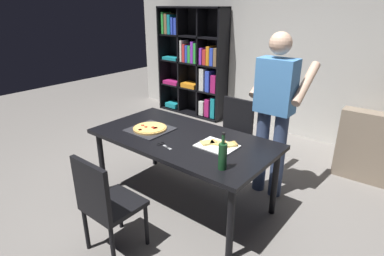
{
  "coord_description": "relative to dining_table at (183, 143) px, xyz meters",
  "views": [
    {
      "loc": [
        1.89,
        -2.19,
        1.99
      ],
      "look_at": [
        0.0,
        0.15,
        0.8
      ],
      "focal_mm": 29.39,
      "sensor_mm": 36.0,
      "label": 1
    }
  ],
  "objects": [
    {
      "name": "kitchen_scissors",
      "position": [
        -0.01,
        -0.27,
        0.07
      ],
      "size": [
        0.2,
        0.1,
        0.01
      ],
      "color": "silver",
      "rests_on": "dining_table"
    },
    {
      "name": "dining_table",
      "position": [
        0.0,
        0.0,
        0.0
      ],
      "size": [
        1.84,
        0.97,
        0.75
      ],
      "color": "black",
      "rests_on": "ground_plane"
    },
    {
      "name": "pepperoni_pizza_on_tray",
      "position": [
        -0.39,
        -0.07,
        0.08
      ],
      "size": [
        0.41,
        0.41,
        0.04
      ],
      "color": "#2D2D33",
      "rests_on": "dining_table"
    },
    {
      "name": "ground_plane",
      "position": [
        0.0,
        0.0,
        -0.68
      ],
      "size": [
        12.0,
        12.0,
        0.0
      ],
      "primitive_type": "plane",
      "color": "gray"
    },
    {
      "name": "back_wall",
      "position": [
        0.0,
        2.6,
        0.72
      ],
      "size": [
        6.4,
        0.1,
        2.8
      ],
      "primitive_type": "cube",
      "color": "silver",
      "rests_on": "ground_plane"
    },
    {
      "name": "bookshelf",
      "position": [
        -1.75,
        2.38,
        0.27
      ],
      "size": [
        1.4,
        0.35,
        1.95
      ],
      "color": "black",
      "rests_on": "ground_plane"
    },
    {
      "name": "pizza_slices_on_towel",
      "position": [
        0.4,
        0.05,
        0.08
      ],
      "size": [
        0.36,
        0.29,
        0.03
      ],
      "color": "white",
      "rests_on": "dining_table"
    },
    {
      "name": "wine_bottle",
      "position": [
        0.67,
        -0.29,
        0.19
      ],
      "size": [
        0.07,
        0.07,
        0.32
      ],
      "color": "#194723",
      "rests_on": "dining_table"
    },
    {
      "name": "chair_far_side",
      "position": [
        0.0,
        0.97,
        -0.17
      ],
      "size": [
        0.42,
        0.42,
        0.9
      ],
      "color": "black",
      "rests_on": "ground_plane"
    },
    {
      "name": "person_serving_pizza",
      "position": [
        0.61,
        0.75,
        0.32
      ],
      "size": [
        0.55,
        0.54,
        1.75
      ],
      "color": "#38476B",
      "rests_on": "ground_plane"
    },
    {
      "name": "chair_near_camera",
      "position": [
        -0.0,
        -0.97,
        -0.17
      ],
      "size": [
        0.42,
        0.42,
        0.9
      ],
      "color": "black",
      "rests_on": "ground_plane"
    }
  ]
}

